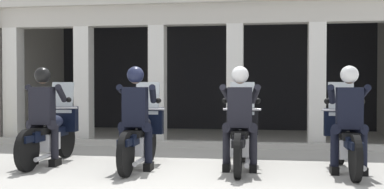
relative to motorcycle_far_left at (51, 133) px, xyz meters
The scene contains 11 objects.
ground_plane 3.48m from the motorcycle_far_left, 46.69° to the left, with size 80.00×80.00×0.00m, color #A8A59E.
station_building 5.36m from the motorcycle_far_left, 66.69° to the left, with size 9.61×4.03×3.19m.
kerb_strip 3.09m from the motorcycle_far_left, 48.19° to the left, with size 9.11×0.24×0.12m, color #B7B5AD.
motorcycle_far_left is the anchor object (origin of this frame).
police_officer_far_left 0.52m from the motorcycle_far_left, 90.26° to the right, with size 0.63×0.61×1.58m.
motorcycle_center_left 1.59m from the motorcycle_far_left, ahead, with size 0.62×2.04×1.35m.
police_officer_center_left 1.69m from the motorcycle_far_left, 15.57° to the right, with size 0.63×0.61×1.58m.
motorcycle_center_right 3.16m from the motorcycle_far_left, ahead, with size 0.62×2.04×1.35m.
police_officer_center_right 3.20m from the motorcycle_far_left, ahead, with size 0.63×0.61×1.58m.
motorcycle_far_right 4.73m from the motorcycle_far_left, ahead, with size 0.62×2.04×1.35m.
police_officer_far_right 4.76m from the motorcycle_far_left, ahead, with size 0.63×0.61×1.58m.
Camera 1 is at (1.16, -7.01, 1.34)m, focal length 44.73 mm.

